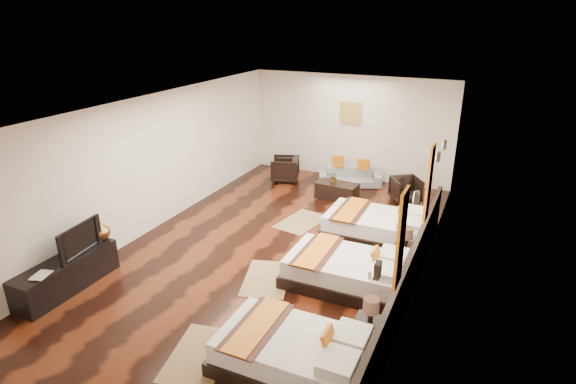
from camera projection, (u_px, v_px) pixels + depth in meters
The scene contains 30 objects.
floor at pixel (273, 250), 9.03m from camera, with size 5.50×9.50×0.01m, color black.
ceiling at pixel (271, 106), 8.02m from camera, with size 5.50×9.50×0.01m, color white.
back_wall at pixel (350, 128), 12.55m from camera, with size 5.50×0.01×2.80m, color silver.
left_wall at pixel (153, 163), 9.59m from camera, with size 0.01×9.50×2.80m, color silver.
right_wall at pixel (425, 207), 7.46m from camera, with size 0.01×9.50×2.80m, color silver.
headboard_panel at pixel (407, 282), 7.14m from camera, with size 0.08×6.60×0.90m, color black.
bed_near at pixel (295, 353), 5.93m from camera, with size 1.98×1.25×0.76m.
bed_mid at pixel (348, 271), 7.80m from camera, with size 2.04×1.28×0.78m.
bed_far at pixel (377, 226), 9.43m from camera, with size 2.06×1.29×0.79m.
nightstand_a at pixel (369, 332), 6.29m from camera, with size 0.41×0.41×0.81m.
nightstand_b at pixel (405, 254), 8.31m from camera, with size 0.40×0.40×0.79m.
jute_mat_near at pixel (200, 355), 6.27m from camera, with size 0.75×1.20×0.01m, color olive.
jute_mat_mid at pixel (267, 279), 8.06m from camera, with size 0.75×1.20×0.01m, color olive.
jute_mat_far at pixel (301, 222), 10.24m from camera, with size 0.75×1.20×0.01m, color olive.
tv_console at pixel (67, 274), 7.68m from camera, with size 0.50×1.80×0.55m, color black.
tv at pixel (76, 239), 7.68m from camera, with size 0.94×0.12×0.54m, color black.
book at pixel (34, 275), 7.11m from camera, with size 0.22×0.30×0.03m, color black.
figurine at pixel (100, 230), 8.19m from camera, with size 0.36×0.36×0.37m, color brown.
sofa at pixel (350, 177), 12.34m from camera, with size 1.62×0.63×0.47m, color gray.
armchair_left at pixel (285, 169), 12.63m from camera, with size 0.71×0.73×0.66m, color black.
armchair_right at pixel (406, 190), 11.27m from camera, with size 0.64×0.66×0.60m, color black.
coffee_table at pixel (337, 191), 11.46m from camera, with size 1.00×0.50×0.40m, color black.
table_plant at pixel (334, 177), 11.42m from camera, with size 0.25×0.22×0.28m, color #315F1F.
orange_panel_a at pixel (401, 239), 5.74m from camera, with size 0.04×0.40×1.30m, color #D86014.
orange_panel_b at pixel (429, 183), 7.61m from camera, with size 0.04×0.40×1.30m, color #D86014.
sconce_near at pixel (377, 270), 4.77m from camera, with size 0.07×0.12×0.18m.
sconce_mid at pixel (416, 197), 6.63m from camera, with size 0.07×0.12×0.18m.
sconce_far at pixel (438, 157), 8.50m from camera, with size 0.07×0.12×0.18m.
sconce_lounge at pixel (445, 145), 9.26m from camera, with size 0.07×0.12×0.18m.
gold_artwork at pixel (351, 113), 12.39m from camera, with size 0.60×0.04×0.60m, color #AD873F.
Camera 1 is at (3.60, -7.16, 4.32)m, focal length 29.03 mm.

